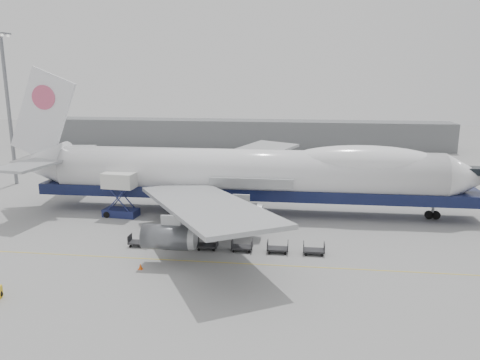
# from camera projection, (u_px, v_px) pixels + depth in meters

# --- Properties ---
(ground) EXTENTS (260.00, 260.00, 0.00)m
(ground) POSITION_uv_depth(u_px,v_px,m) (235.00, 242.00, 53.88)
(ground) COLOR gray
(ground) RESTS_ON ground
(apron_line) EXTENTS (60.00, 0.15, 0.01)m
(apron_line) POSITION_uv_depth(u_px,v_px,m) (227.00, 263.00, 48.08)
(apron_line) COLOR gold
(apron_line) RESTS_ON ground
(hangar) EXTENTS (110.00, 8.00, 7.00)m
(hangar) POSITION_uv_depth(u_px,v_px,m) (233.00, 133.00, 121.97)
(hangar) COLOR slate
(hangar) RESTS_ON ground
(floodlight_mast) EXTENTS (2.40, 2.40, 25.43)m
(floodlight_mast) POSITION_uv_depth(u_px,v_px,m) (8.00, 102.00, 78.96)
(floodlight_mast) COLOR slate
(floodlight_mast) RESTS_ON ground
(airliner) EXTENTS (67.00, 55.30, 19.98)m
(airliner) POSITION_uv_depth(u_px,v_px,m) (251.00, 173.00, 64.13)
(airliner) COLOR white
(airliner) RESTS_ON ground
(catering_truck) EXTENTS (4.85, 3.58, 6.02)m
(catering_truck) POSITION_uv_depth(u_px,v_px,m) (120.00, 192.00, 62.92)
(catering_truck) COLOR navy
(catering_truck) RESTS_ON ground
(traffic_cone) EXTENTS (0.43, 0.43, 0.64)m
(traffic_cone) POSITION_uv_depth(u_px,v_px,m) (140.00, 266.00, 46.47)
(traffic_cone) COLOR #F3550C
(traffic_cone) RESTS_ON ground
(dolly_0) EXTENTS (2.30, 1.35, 1.30)m
(dolly_0) POSITION_uv_depth(u_px,v_px,m) (139.00, 242.00, 52.57)
(dolly_0) COLOR #2D2D30
(dolly_0) RESTS_ON ground
(dolly_1) EXTENTS (2.30, 1.35, 1.30)m
(dolly_1) POSITION_uv_depth(u_px,v_px,m) (173.00, 243.00, 52.09)
(dolly_1) COLOR #2D2D30
(dolly_1) RESTS_ON ground
(dolly_2) EXTENTS (2.30, 1.35, 1.30)m
(dolly_2) POSITION_uv_depth(u_px,v_px,m) (207.00, 245.00, 51.62)
(dolly_2) COLOR #2D2D30
(dolly_2) RESTS_ON ground
(dolly_3) EXTENTS (2.30, 1.35, 1.30)m
(dolly_3) POSITION_uv_depth(u_px,v_px,m) (242.00, 246.00, 51.15)
(dolly_3) COLOR #2D2D30
(dolly_3) RESTS_ON ground
(dolly_4) EXTENTS (2.30, 1.35, 1.30)m
(dolly_4) POSITION_uv_depth(u_px,v_px,m) (278.00, 248.00, 50.68)
(dolly_4) COLOR #2D2D30
(dolly_4) RESTS_ON ground
(dolly_5) EXTENTS (2.30, 1.35, 1.30)m
(dolly_5) POSITION_uv_depth(u_px,v_px,m) (314.00, 250.00, 50.21)
(dolly_5) COLOR #2D2D30
(dolly_5) RESTS_ON ground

